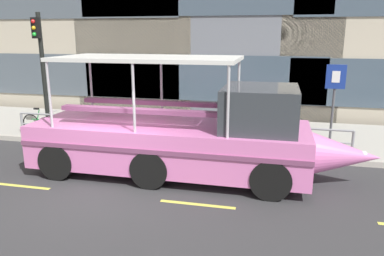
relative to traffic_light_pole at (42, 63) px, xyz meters
name	(u,v)px	position (x,y,z in m)	size (l,w,h in m)	color
ground_plane	(113,186)	(4.35, -3.66, -2.86)	(120.00, 120.00, 0.00)	#333335
sidewalk	(172,130)	(4.35, 1.94, -2.77)	(32.00, 4.80, 0.18)	#A8A59E
curb_edge	(152,148)	(4.35, -0.55, -2.77)	(32.00, 0.18, 0.18)	#B2ADA3
lane_centreline	(103,195)	(4.35, -4.25, -2.86)	(25.80, 0.12, 0.01)	#DBD64C
curb_guardrail	(170,128)	(4.92, -0.21, -2.11)	(11.83, 0.09, 0.84)	gray
traffic_light_pole	(42,63)	(0.00, 0.00, 0.00)	(0.24, 0.46, 4.45)	black
parking_sign	(334,93)	(10.19, 0.36, -0.80)	(0.60, 0.12, 2.77)	#4C4F54
leaned_bicycle	(43,123)	(-0.29, 0.12, -2.31)	(1.74, 0.46, 0.96)	black
duck_tour_boat	(188,137)	(6.09, -2.40, -1.77)	(9.51, 2.63, 3.28)	pink
pedestrian_near_bow	(289,117)	(8.87, 0.94, -1.77)	(0.32, 0.34, 1.52)	black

